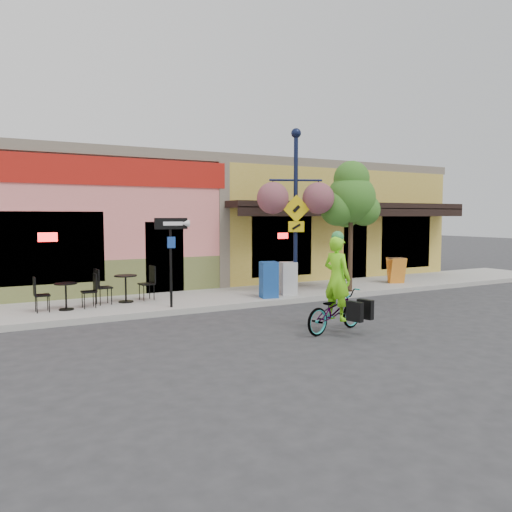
% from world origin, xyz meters
% --- Properties ---
extents(ground, '(90.00, 90.00, 0.00)m').
position_xyz_m(ground, '(0.00, 0.00, 0.00)').
color(ground, '#2D2D30').
rests_on(ground, ground).
extents(sidewalk, '(24.00, 3.00, 0.15)m').
position_xyz_m(sidewalk, '(0.00, 2.00, 0.07)').
color(sidewalk, '#9E9B93').
rests_on(sidewalk, ground).
extents(curb, '(24.00, 0.12, 0.15)m').
position_xyz_m(curb, '(0.00, 0.55, 0.07)').
color(curb, '#A8A59E').
rests_on(curb, ground).
extents(building, '(18.20, 8.20, 4.50)m').
position_xyz_m(building, '(0.00, 7.50, 2.25)').
color(building, '#F77F7A').
rests_on(building, ground).
extents(bicycle, '(1.83, 1.02, 0.91)m').
position_xyz_m(bicycle, '(-1.28, -2.80, 0.46)').
color(bicycle, maroon).
rests_on(bicycle, ground).
extents(cyclist_rider, '(0.58, 0.74, 1.79)m').
position_xyz_m(cyclist_rider, '(-1.23, -2.80, 0.90)').
color(cyclist_rider, '#82FC1A').
rests_on(cyclist_rider, ground).
extents(lamp_post, '(1.67, 1.17, 4.86)m').
position_xyz_m(lamp_post, '(0.20, 1.05, 2.58)').
color(lamp_post, '#111835').
rests_on(lamp_post, sidewalk).
extents(one_way_sign, '(0.88, 0.21, 2.27)m').
position_xyz_m(one_way_sign, '(-3.67, 0.86, 1.29)').
color(one_way_sign, black).
rests_on(one_way_sign, sidewalk).
extents(cafe_set_left, '(1.48, 0.78, 0.87)m').
position_xyz_m(cafe_set_left, '(-6.09, 1.74, 0.59)').
color(cafe_set_left, black).
rests_on(cafe_set_left, sidewalk).
extents(cafe_set_right, '(1.69, 1.00, 0.96)m').
position_xyz_m(cafe_set_right, '(-4.51, 2.15, 0.63)').
color(cafe_set_right, black).
rests_on(cafe_set_right, sidewalk).
extents(newspaper_box_blue, '(0.54, 0.50, 1.03)m').
position_xyz_m(newspaper_box_blue, '(-0.74, 0.97, 0.66)').
color(newspaper_box_blue, '#1A499C').
rests_on(newspaper_box_blue, sidewalk).
extents(newspaper_box_grey, '(0.53, 0.50, 0.97)m').
position_xyz_m(newspaper_box_grey, '(0.04, 1.17, 0.63)').
color(newspaper_box_grey, '#BABABA').
rests_on(newspaper_box_grey, sidewalk).
extents(street_tree, '(1.65, 1.65, 4.04)m').
position_xyz_m(street_tree, '(2.06, 0.81, 2.17)').
color(street_tree, '#3D7A26').
rests_on(street_tree, sidewalk).
extents(sandwich_board, '(0.63, 0.53, 0.89)m').
position_xyz_m(sandwich_board, '(4.67, 1.42, 0.60)').
color(sandwich_board, orange).
rests_on(sandwich_board, sidewalk).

